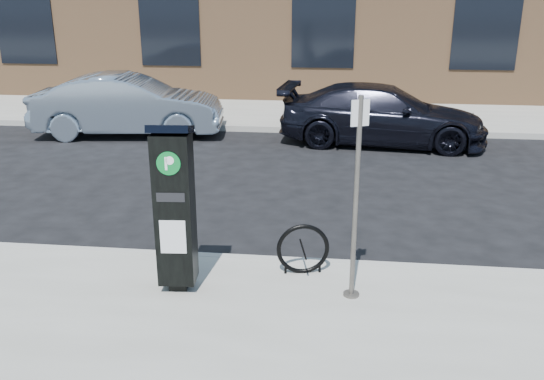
# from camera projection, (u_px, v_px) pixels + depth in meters

# --- Properties ---
(ground) EXTENTS (120.00, 120.00, 0.00)m
(ground) POSITION_uv_depth(u_px,v_px,m) (290.00, 268.00, 7.76)
(ground) COLOR black
(ground) RESTS_ON ground
(sidewalk_far) EXTENTS (60.00, 12.00, 0.15)m
(sidewalk_far) POSITION_uv_depth(u_px,v_px,m) (323.00, 94.00, 20.90)
(sidewalk_far) COLOR gray
(sidewalk_far) RESTS_ON ground
(curb_near) EXTENTS (60.00, 0.12, 0.16)m
(curb_near) POSITION_uv_depth(u_px,v_px,m) (290.00, 264.00, 7.72)
(curb_near) COLOR #9E9B93
(curb_near) RESTS_ON ground
(curb_far) EXTENTS (60.00, 0.12, 0.16)m
(curb_far) POSITION_uv_depth(u_px,v_px,m) (316.00, 130.00, 15.28)
(curb_far) COLOR #9E9B93
(curb_far) RESTS_ON ground
(parking_kiosk) EXTENTS (0.50, 0.45, 2.04)m
(parking_kiosk) POSITION_uv_depth(u_px,v_px,m) (175.00, 206.00, 6.62)
(parking_kiosk) COLOR black
(parking_kiosk) RESTS_ON sidewalk_near
(sign_pole) EXTENTS (0.20, 0.19, 2.36)m
(sign_pole) POSITION_uv_depth(u_px,v_px,m) (356.00, 202.00, 6.39)
(sign_pole) COLOR #4E4A45
(sign_pole) RESTS_ON sidewalk_near
(bike_rack) EXTENTS (0.67, 0.18, 0.67)m
(bike_rack) POSITION_uv_depth(u_px,v_px,m) (303.00, 249.00, 7.21)
(bike_rack) COLOR black
(bike_rack) RESTS_ON sidewalk_near
(car_silver) EXTENTS (4.97, 2.26, 1.58)m
(car_silver) POSITION_uv_depth(u_px,v_px,m) (129.00, 105.00, 14.86)
(car_silver) COLOR gray
(car_silver) RESTS_ON ground
(car_dark) EXTENTS (5.13, 2.45, 1.44)m
(car_dark) POSITION_uv_depth(u_px,v_px,m) (382.00, 115.00, 14.03)
(car_dark) COLOR black
(car_dark) RESTS_ON ground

